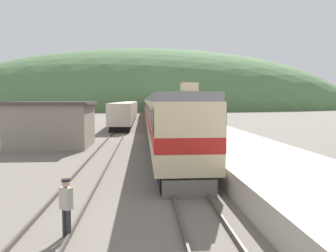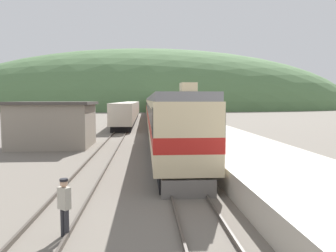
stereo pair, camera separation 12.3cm
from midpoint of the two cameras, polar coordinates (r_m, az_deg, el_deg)
name	(u,v)px [view 1 (the left image)]	position (r m, az deg, el deg)	size (l,w,h in m)	color
track_main	(153,120)	(64.05, -2.76, 1.10)	(1.52, 180.00, 0.16)	#4C443D
track_siding	(128,120)	(64.09, -6.99, 1.07)	(1.52, 180.00, 0.16)	#4C443D
platform	(191,125)	(44.50, 3.89, 0.14)	(5.88, 140.00, 1.08)	#BCB5A5
distant_hills	(147,109)	(142.83, -3.67, 3.00)	(178.29, 80.23, 50.53)	#517547
station_shed	(52,124)	(29.33, -19.63, 0.31)	(6.78, 5.98, 3.82)	gray
express_train_lead_car	(170,123)	(23.15, 0.11, 0.56)	(2.92, 20.97, 4.67)	black
carriage_second	(156,112)	(45.58, -2.11, 2.53)	(2.91, 21.78, 4.31)	black
carriage_third	(152,108)	(68.22, -2.87, 3.22)	(2.91, 21.78, 4.31)	black
carriage_fourth	(150,106)	(90.87, -3.25, 3.56)	(2.91, 21.78, 4.31)	black
siding_train	(127,111)	(61.11, -7.13, 2.55)	(2.90, 44.99, 3.54)	black
track_worker	(66,204)	(10.16, -17.65, -12.84)	(0.42, 0.40, 1.72)	#2D2D33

